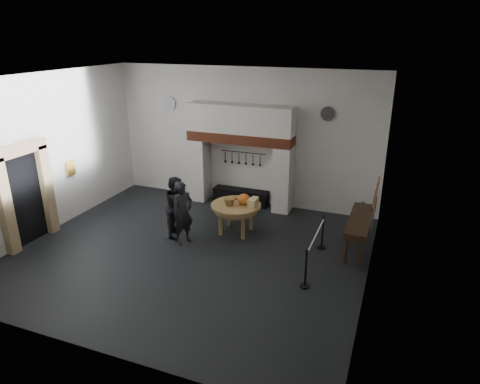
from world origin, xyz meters
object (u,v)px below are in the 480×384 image
at_px(work_table, 236,205).
at_px(barrier_post_far, 322,233).
at_px(visitor_far, 177,206).
at_px(barrier_post_near, 306,269).
at_px(side_table, 360,219).
at_px(iron_range, 241,196).
at_px(visitor_near, 183,213).

distance_m(work_table, barrier_post_far, 2.56).
bearing_deg(visitor_far, barrier_post_near, -123.58).
bearing_deg(side_table, barrier_post_far, -159.49).
height_order(visitor_far, side_table, visitor_far).
xyz_separation_m(work_table, barrier_post_far, (2.53, -0.10, -0.39)).
bearing_deg(iron_range, side_table, -24.93).
xyz_separation_m(iron_range, visitor_near, (-0.44, -3.28, 0.64)).
relative_size(iron_range, barrier_post_far, 2.11).
xyz_separation_m(iron_range, barrier_post_far, (3.20, -2.24, 0.20)).
distance_m(iron_range, work_table, 2.32).
bearing_deg(work_table, visitor_far, -153.93).
xyz_separation_m(visitor_far, side_table, (4.94, 0.98, -0.00)).
height_order(visitor_near, barrier_post_near, visitor_near).
bearing_deg(work_table, visitor_near, -134.24).
bearing_deg(visitor_near, iron_range, 19.13).
bearing_deg(visitor_far, iron_range, -31.22).
bearing_deg(work_table, iron_range, 107.28).
bearing_deg(barrier_post_near, iron_range, 127.02).
height_order(visitor_near, visitor_far, visitor_near).
bearing_deg(side_table, barrier_post_near, -111.07).
relative_size(visitor_far, side_table, 0.80).
xyz_separation_m(iron_range, visitor_far, (-0.84, -2.88, 0.62)).
height_order(work_table, visitor_far, visitor_far).
distance_m(iron_range, visitor_far, 3.07).
relative_size(iron_range, visitor_near, 1.07).
xyz_separation_m(visitor_near, barrier_post_far, (3.64, 1.04, -0.44)).
xyz_separation_m(visitor_near, visitor_far, (-0.40, 0.40, -0.02)).
distance_m(work_table, visitor_near, 1.59).
bearing_deg(iron_range, work_table, -72.72).
distance_m(side_table, barrier_post_near, 2.54).
distance_m(iron_range, barrier_post_far, 3.91).
bearing_deg(barrier_post_far, side_table, 20.51).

